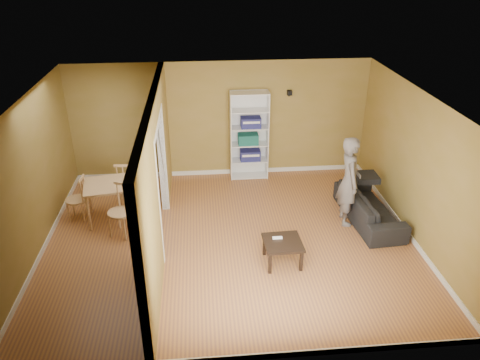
{
  "coord_description": "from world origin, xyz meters",
  "views": [
    {
      "loc": [
        -0.45,
        -7.02,
        4.75
      ],
      "look_at": [
        0.2,
        0.2,
        1.1
      ],
      "focal_mm": 35.0,
      "sensor_mm": 36.0,
      "label": 1
    }
  ],
  "objects_px": {
    "chair_near": "(120,211)",
    "chair_far": "(126,182)",
    "person": "(350,174)",
    "bookshelf": "(249,135)",
    "coffee_table": "(283,245)",
    "dining_table": "(117,186)",
    "sofa": "(370,203)",
    "chair_left": "(76,198)"
  },
  "relations": [
    {
      "from": "coffee_table",
      "to": "bookshelf",
      "type": "bearing_deg",
      "value": 93.49
    },
    {
      "from": "sofa",
      "to": "coffee_table",
      "type": "distance_m",
      "value": 2.22
    },
    {
      "from": "sofa",
      "to": "bookshelf",
      "type": "relative_size",
      "value": 0.96
    },
    {
      "from": "coffee_table",
      "to": "chair_far",
      "type": "bearing_deg",
      "value": 140.54
    },
    {
      "from": "dining_table",
      "to": "chair_far",
      "type": "height_order",
      "value": "chair_far"
    },
    {
      "from": "bookshelf",
      "to": "chair_far",
      "type": "distance_m",
      "value": 2.85
    },
    {
      "from": "chair_near",
      "to": "chair_far",
      "type": "relative_size",
      "value": 1.05
    },
    {
      "from": "bookshelf",
      "to": "chair_near",
      "type": "height_order",
      "value": "bookshelf"
    },
    {
      "from": "dining_table",
      "to": "bookshelf",
      "type": "bearing_deg",
      "value": 31.21
    },
    {
      "from": "chair_near",
      "to": "chair_far",
      "type": "height_order",
      "value": "chair_near"
    },
    {
      "from": "chair_left",
      "to": "dining_table",
      "type": "bearing_deg",
      "value": 93.39
    },
    {
      "from": "sofa",
      "to": "dining_table",
      "type": "bearing_deg",
      "value": 79.48
    },
    {
      "from": "coffee_table",
      "to": "chair_left",
      "type": "bearing_deg",
      "value": 154.77
    },
    {
      "from": "dining_table",
      "to": "coffee_table",
      "type": "bearing_deg",
      "value": -30.8
    },
    {
      "from": "sofa",
      "to": "bookshelf",
      "type": "height_order",
      "value": "bookshelf"
    },
    {
      "from": "person",
      "to": "chair_far",
      "type": "distance_m",
      "value": 4.41
    },
    {
      "from": "dining_table",
      "to": "chair_far",
      "type": "xyz_separation_m",
      "value": [
        0.08,
        0.59,
        -0.21
      ]
    },
    {
      "from": "sofa",
      "to": "chair_near",
      "type": "bearing_deg",
      "value": 86.94
    },
    {
      "from": "dining_table",
      "to": "person",
      "type": "bearing_deg",
      "value": -7.07
    },
    {
      "from": "dining_table",
      "to": "chair_left",
      "type": "relative_size",
      "value": 1.34
    },
    {
      "from": "coffee_table",
      "to": "chair_near",
      "type": "bearing_deg",
      "value": 158.33
    },
    {
      "from": "coffee_table",
      "to": "chair_near",
      "type": "xyz_separation_m",
      "value": [
        -2.76,
        1.1,
        0.14
      ]
    },
    {
      "from": "chair_near",
      "to": "chair_far",
      "type": "xyz_separation_m",
      "value": [
        -0.04,
        1.21,
        -0.03
      ]
    },
    {
      "from": "person",
      "to": "coffee_table",
      "type": "xyz_separation_m",
      "value": [
        -1.42,
        -1.18,
        -0.66
      ]
    },
    {
      "from": "coffee_table",
      "to": "chair_left",
      "type": "height_order",
      "value": "chair_left"
    },
    {
      "from": "chair_near",
      "to": "chair_far",
      "type": "distance_m",
      "value": 1.21
    },
    {
      "from": "sofa",
      "to": "chair_left",
      "type": "distance_m",
      "value": 5.58
    },
    {
      "from": "person",
      "to": "dining_table",
      "type": "height_order",
      "value": "person"
    },
    {
      "from": "chair_far",
      "to": "chair_left",
      "type": "bearing_deg",
      "value": 38.61
    },
    {
      "from": "chair_left",
      "to": "chair_far",
      "type": "distance_m",
      "value": 1.04
    },
    {
      "from": "coffee_table",
      "to": "chair_left",
      "type": "relative_size",
      "value": 0.69
    },
    {
      "from": "bookshelf",
      "to": "chair_far",
      "type": "relative_size",
      "value": 2.12
    },
    {
      "from": "chair_near",
      "to": "chair_far",
      "type": "bearing_deg",
      "value": 116.08
    },
    {
      "from": "sofa",
      "to": "coffee_table",
      "type": "relative_size",
      "value": 3.1
    },
    {
      "from": "person",
      "to": "coffee_table",
      "type": "bearing_deg",
      "value": 134.18
    },
    {
      "from": "sofa",
      "to": "bookshelf",
      "type": "bearing_deg",
      "value": 39.9
    },
    {
      "from": "person",
      "to": "dining_table",
      "type": "xyz_separation_m",
      "value": [
        -4.3,
        0.53,
        -0.34
      ]
    },
    {
      "from": "bookshelf",
      "to": "dining_table",
      "type": "relative_size",
      "value": 1.65
    },
    {
      "from": "bookshelf",
      "to": "coffee_table",
      "type": "height_order",
      "value": "bookshelf"
    },
    {
      "from": "sofa",
      "to": "coffee_table",
      "type": "bearing_deg",
      "value": 118.1
    },
    {
      "from": "person",
      "to": "chair_near",
      "type": "height_order",
      "value": "person"
    },
    {
      "from": "bookshelf",
      "to": "chair_far",
      "type": "xyz_separation_m",
      "value": [
        -2.6,
        -1.03,
        -0.52
      ]
    }
  ]
}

